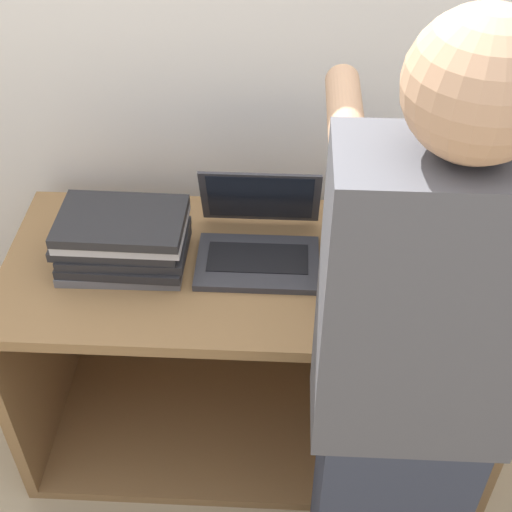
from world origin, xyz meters
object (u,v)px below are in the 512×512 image
object	(u,v)px
laptop_stack_left	(123,239)
person	(407,405)
laptop_open	(259,241)
laptop_stack_right	(395,245)

from	to	relation	value
laptop_stack_left	person	size ratio (longest dim) A/B	0.21
laptop_open	person	distance (m)	0.70
laptop_open	laptop_stack_left	xyz separation A→B (m)	(-0.37, -0.05, 0.03)
laptop_open	laptop_stack_left	size ratio (longest dim) A/B	0.95
laptop_open	person	xyz separation A→B (m)	(0.34, -0.60, 0.07)
laptop_open	laptop_stack_right	bearing A→B (deg)	-7.82
laptop_stack_left	laptop_stack_right	size ratio (longest dim) A/B	0.97
laptop_stack_right	laptop_stack_left	bearing A→B (deg)	179.93
laptop_open	laptop_stack_left	distance (m)	0.38
laptop_stack_right	laptop_open	bearing A→B (deg)	172.18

